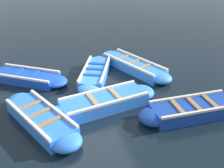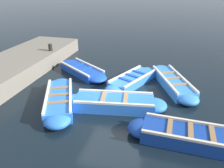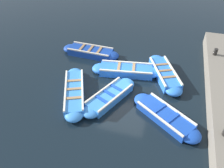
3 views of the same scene
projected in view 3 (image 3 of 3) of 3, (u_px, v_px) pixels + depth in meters
The scene contains 8 objects.
ground_plane at pixel (126, 82), 10.98m from camera, with size 120.00×120.00×0.00m, color black.
boat_far_corner at pixel (74, 92), 10.13m from camera, with size 2.18×3.69×0.43m.
boat_alongside at pixel (110, 97), 9.91m from camera, with size 2.06×3.26×0.41m.
boat_drifting at pixel (165, 116), 9.01m from camera, with size 3.20×2.55×0.39m.
boat_centre at pixel (164, 74), 11.20m from camera, with size 2.20×3.45×0.45m.
boat_outer_right at pixel (91, 52), 12.82m from camera, with size 3.47×1.00×0.46m.
boat_inner_gap at pixel (126, 70), 11.42m from camera, with size 3.69×1.44×0.46m.
bollard_mid_north at pixel (216, 52), 11.50m from camera, with size 0.20×0.20×0.35m, color black.
Camera 3 is at (1.73, -8.36, 6.94)m, focal length 35.00 mm.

